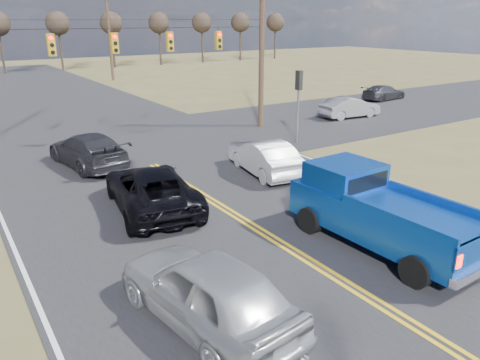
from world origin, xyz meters
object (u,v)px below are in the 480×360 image
black_suv (151,189)px  white_car_queue (264,157)px  pickup_truck (378,211)px  dgrey_car_queue (88,150)px  silver_suv (207,290)px  cross_car_east_near (350,107)px  cross_car_east_far (384,93)px

black_suv → white_car_queue: bearing=-159.6°
pickup_truck → black_suv: 7.71m
pickup_truck → dgrey_car_queue: size_ratio=1.14×
silver_suv → cross_car_east_near: bearing=-150.8°
black_suv → white_car_queue: 5.86m
cross_car_east_near → black_suv: bearing=118.6°
black_suv → dgrey_car_queue: 6.43m
white_car_queue → cross_car_east_near: white_car_queue is taller
dgrey_car_queue → cross_car_east_far: 26.56m
pickup_truck → silver_suv: 6.13m
cross_car_east_far → dgrey_car_queue: bearing=97.3°
cross_car_east_near → silver_suv: bearing=132.0°
silver_suv → white_car_queue: size_ratio=1.10×
white_car_queue → dgrey_car_queue: bearing=-31.5°
silver_suv → cross_car_east_far: (27.28, 18.44, -0.22)m
white_car_queue → cross_car_east_near: (12.10, 6.71, -0.03)m
white_car_queue → cross_car_east_far: 22.49m
white_car_queue → pickup_truck: bearing=89.6°
black_suv → dgrey_car_queue: bearing=-77.3°
silver_suv → cross_car_east_near: size_ratio=1.15×
black_suv → cross_car_east_far: (25.67, 11.57, -0.15)m
pickup_truck → cross_car_east_near: pickup_truck is taller
silver_suv → black_suv: silver_suv is taller
pickup_truck → white_car_queue: 7.52m
cross_car_east_far → black_suv: bearing=110.4°
cross_car_east_far → silver_suv: bearing=120.1°
cross_car_east_near → pickup_truck: bearing=141.4°
dgrey_car_queue → pickup_truck: bearing=104.0°
silver_suv → white_car_queue: (7.36, 7.99, -0.10)m
cross_car_east_far → pickup_truck: bearing=126.2°
silver_suv → cross_car_east_far: 32.93m
pickup_truck → cross_car_east_far: size_ratio=1.40×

